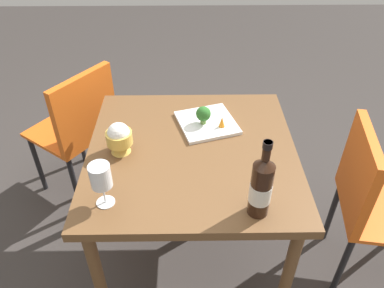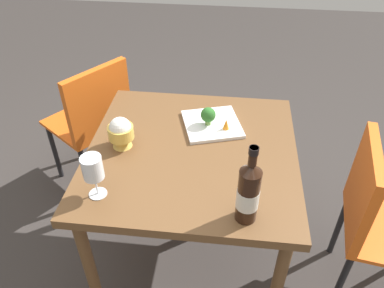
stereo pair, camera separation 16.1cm
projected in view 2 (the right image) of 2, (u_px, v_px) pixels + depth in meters
name	position (u px, v px, depth m)	size (l,w,h in m)	color
ground_plane	(192.00, 253.00, 2.09)	(8.00, 8.00, 0.00)	#383330
dining_table	(192.00, 165.00, 1.69)	(0.89, 0.89, 0.74)	brown
chair_near_window	(374.00, 212.00, 1.63)	(0.46, 0.46, 0.85)	orange
chair_by_wall	(94.00, 116.00, 2.20)	(0.56, 0.56, 0.85)	orange
wine_bottle	(248.00, 192.00, 1.26)	(0.08, 0.08, 0.32)	black
wine_glass	(93.00, 169.00, 1.35)	(0.08, 0.08, 0.18)	white
rice_bowl	(121.00, 132.00, 1.61)	(0.11, 0.11, 0.14)	gold
serving_plate	(212.00, 124.00, 1.76)	(0.31, 0.31, 0.02)	white
broccoli_floret	(208.00, 115.00, 1.72)	(0.07, 0.07, 0.09)	#729E4C
carrot_garnish_left	(226.00, 124.00, 1.71)	(0.03, 0.03, 0.05)	orange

